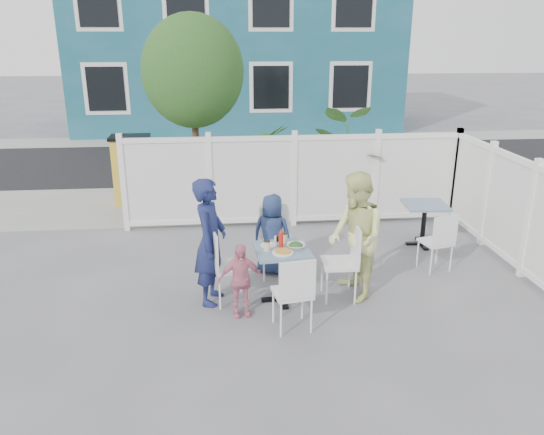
{
  "coord_description": "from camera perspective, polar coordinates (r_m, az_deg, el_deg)",
  "views": [
    {
      "loc": [
        -1.12,
        -6.41,
        3.21
      ],
      "look_at": [
        -0.51,
        0.0,
        0.98
      ],
      "focal_mm": 35.0,
      "sensor_mm": 36.0,
      "label": 1
    }
  ],
  "objects": [
    {
      "name": "near_sidewalk",
      "position": [
        10.76,
        0.8,
        1.75
      ],
      "size": [
        24.0,
        2.6,
        0.01
      ],
      "primitive_type": "cube",
      "color": "gray",
      "rests_on": "ground"
    },
    {
      "name": "tree",
      "position": [
        9.74,
        -8.54,
        15.24
      ],
      "size": [
        1.8,
        1.62,
        3.59
      ],
      "color": "#382316",
      "rests_on": "ground"
    },
    {
      "name": "ground",
      "position": [
        7.26,
        4.05,
        -7.22
      ],
      "size": [
        80.0,
        80.0,
        0.0
      ],
      "primitive_type": "plane",
      "color": "slate"
    },
    {
      "name": "chair_spare",
      "position": [
        7.8,
        17.57,
        -2.15
      ],
      "size": [
        0.48,
        0.47,
        0.86
      ],
      "rotation": [
        0.0,
        0.0,
        0.26
      ],
      "color": "white",
      "rests_on": "ground"
    },
    {
      "name": "ketchup_bottle",
      "position": [
        6.57,
        0.97,
        -2.43
      ],
      "size": [
        0.06,
        0.06,
        0.19
      ],
      "primitive_type": "cylinder",
      "color": "#B32110",
      "rests_on": "main_table"
    },
    {
      "name": "salad_bowl",
      "position": [
        6.57,
        2.58,
        -3.09
      ],
      "size": [
        0.22,
        0.22,
        0.05
      ],
      "primitive_type": "imported",
      "color": "white",
      "rests_on": "main_table"
    },
    {
      "name": "fence_back",
      "position": [
        9.22,
        2.38,
        3.81
      ],
      "size": [
        5.86,
        0.08,
        1.6
      ],
      "color": "white",
      "rests_on": "ground"
    },
    {
      "name": "woman",
      "position": [
        6.69,
        9.0,
        -2.09
      ],
      "size": [
        0.72,
        0.87,
        1.64
      ],
      "primitive_type": "imported",
      "rotation": [
        0.0,
        0.0,
        -1.45
      ],
      "color": "#D5E044",
      "rests_on": "ground"
    },
    {
      "name": "street",
      "position": [
        14.32,
        -0.8,
        6.14
      ],
      "size": [
        24.0,
        5.0,
        0.01
      ],
      "primitive_type": "cube",
      "color": "black",
      "rests_on": "ground"
    },
    {
      "name": "toddler",
      "position": [
        6.33,
        -3.45,
        -6.74
      ],
      "size": [
        0.56,
        0.3,
        0.92
      ],
      "primitive_type": "imported",
      "rotation": [
        0.0,
        0.0,
        0.15
      ],
      "color": "pink",
      "rests_on": "ground"
    },
    {
      "name": "potted_shrub_a",
      "position": [
        9.84,
        -0.39,
        5.09
      ],
      "size": [
        1.16,
        1.16,
        1.66
      ],
      "primitive_type": "imported",
      "rotation": [
        0.0,
        0.0,
        4.42
      ],
      "color": "#234317",
      "rests_on": "ground"
    },
    {
      "name": "plate_main",
      "position": [
        6.43,
        1.18,
        -3.78
      ],
      "size": [
        0.26,
        0.26,
        0.02
      ],
      "primitive_type": "cylinder",
      "color": "white",
      "rests_on": "main_table"
    },
    {
      "name": "salt_shaker",
      "position": [
        6.78,
        0.37,
        -2.29
      ],
      "size": [
        0.03,
        0.03,
        0.07
      ],
      "primitive_type": "cylinder",
      "color": "white",
      "rests_on": "main_table"
    },
    {
      "name": "pepper_shaker",
      "position": [
        6.77,
        0.61,
        -2.31
      ],
      "size": [
        0.03,
        0.03,
        0.07
      ],
      "primitive_type": "cylinder",
      "color": "black",
      "rests_on": "main_table"
    },
    {
      "name": "building",
      "position": [
        20.42,
        -3.88,
        18.45
      ],
      "size": [
        11.0,
        6.0,
        6.0
      ],
      "color": "#185760",
      "rests_on": "ground"
    },
    {
      "name": "chair_near",
      "position": [
        5.95,
        2.42,
        -7.69
      ],
      "size": [
        0.47,
        0.46,
        0.91
      ],
      "rotation": [
        0.0,
        0.0,
        0.16
      ],
      "color": "white",
      "rests_on": "ground"
    },
    {
      "name": "utility_cabinet",
      "position": [
        10.87,
        -14.78,
        4.82
      ],
      "size": [
        0.71,
        0.52,
        1.3
      ],
      "primitive_type": "cube",
      "rotation": [
        0.0,
        0.0,
        0.03
      ],
      "color": "gold",
      "rests_on": "ground"
    },
    {
      "name": "boy",
      "position": [
        7.39,
        0.01,
        -1.8
      ],
      "size": [
        0.66,
        0.56,
        1.15
      ],
      "primitive_type": "imported",
      "rotation": [
        0.0,
        0.0,
        2.74
      ],
      "color": "navy",
      "rests_on": "ground"
    },
    {
      "name": "coffee_cup_b",
      "position": [
        6.74,
        1.35,
        -2.22
      ],
      "size": [
        0.08,
        0.08,
        0.12
      ],
      "primitive_type": "cylinder",
      "color": "beige",
      "rests_on": "main_table"
    },
    {
      "name": "plate_side",
      "position": [
        6.65,
        -0.37,
        -2.99
      ],
      "size": [
        0.2,
        0.2,
        0.01
      ],
      "primitive_type": "cylinder",
      "color": "white",
      "rests_on": "main_table"
    },
    {
      "name": "fence_right",
      "position": [
        8.49,
        23.91,
        0.79
      ],
      "size": [
        0.08,
        3.66,
        1.6
      ],
      "rotation": [
        0.0,
        0.0,
        1.57
      ],
      "color": "white",
      "rests_on": "ground"
    },
    {
      "name": "chair_left",
      "position": [
        6.6,
        -5.23,
        -4.63
      ],
      "size": [
        0.5,
        0.51,
        0.97
      ],
      "rotation": [
        0.0,
        0.0,
        -1.38
      ],
      "color": "white",
      "rests_on": "ground"
    },
    {
      "name": "main_table",
      "position": [
        6.62,
        1.1,
        -4.66
      ],
      "size": [
        0.72,
        0.72,
        0.71
      ],
      "rotation": [
        0.0,
        0.0,
        0.08
      ],
      "color": "slate",
      "rests_on": "ground"
    },
    {
      "name": "chair_back",
      "position": [
        7.36,
        0.44,
        -1.88
      ],
      "size": [
        0.45,
        0.43,
        0.99
      ],
      "rotation": [
        0.0,
        0.0,
        3.14
      ],
      "color": "white",
      "rests_on": "ground"
    },
    {
      "name": "far_sidewalk",
      "position": [
        17.35,
        -1.64,
        8.42
      ],
      "size": [
        24.0,
        1.6,
        0.01
      ],
      "primitive_type": "cube",
      "color": "gray",
      "rests_on": "ground"
    },
    {
      "name": "spare_table",
      "position": [
        8.72,
        16.09,
        0.46
      ],
      "size": [
        0.7,
        0.7,
        0.69
      ],
      "rotation": [
        0.0,
        0.0,
        -0.07
      ],
      "color": "slate",
      "rests_on": "ground"
    },
    {
      "name": "chair_right",
      "position": [
        6.74,
        7.97,
        -4.15
      ],
      "size": [
        0.44,
        0.46,
        0.98
      ],
      "rotation": [
        0.0,
        0.0,
        1.54
      ],
      "color": "white",
      "rests_on": "ground"
    },
    {
      "name": "potted_shrub_b",
      "position": [
        9.99,
        9.16,
        5.75
      ],
      "size": [
        2.08,
        1.93,
        1.89
      ],
      "primitive_type": "imported",
      "rotation": [
        0.0,
        0.0,
        2.83
      ],
      "color": "#234317",
      "rests_on": "ground"
    },
    {
      "name": "man",
      "position": [
        6.55,
        -6.66,
        -2.61
      ],
      "size": [
        0.51,
        0.66,
        1.61
      ],
      "primitive_type": "imported",
      "rotation": [
        0.0,
        0.0,
        1.34
      ],
      "color": "navy",
      "rests_on": "ground"
    },
    {
      "name": "coffee_cup_a",
      "position": [
        6.48,
        -0.56,
        -3.09
      ],
      "size": [
        0.08,
        0.08,
        0.12
      ],
      "primitive_type": "cylinder",
      "color": "beige",
      "rests_on": "main_table"
    }
  ]
}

